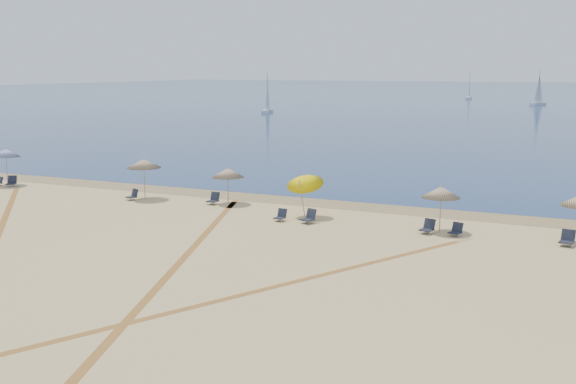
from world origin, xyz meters
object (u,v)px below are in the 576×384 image
at_px(umbrella_2, 228,173).
at_px(chair_4, 281,216).
at_px(sailboat_2, 267,101).
at_px(umbrella_1, 144,163).
at_px(umbrella_0, 5,153).
at_px(chair_6, 428,227).
at_px(chair_2, 133,195).
at_px(chair_8, 567,239).
at_px(umbrella_3, 305,180).
at_px(sailboat_0, 539,94).
at_px(chair_1, 12,182).
at_px(sailboat_1, 469,91).
at_px(chair_3, 214,199).
at_px(chair_5, 309,217).
at_px(chair_7, 456,230).
at_px(umbrella_4, 441,192).

height_order(umbrella_2, chair_4, umbrella_2).
bearing_deg(sailboat_2, umbrella_1, -82.84).
height_order(umbrella_0, chair_6, umbrella_0).
bearing_deg(chair_6, chair_2, -165.79).
relative_size(umbrella_1, chair_8, 3.13).
bearing_deg(umbrella_3, sailboat_0, 87.63).
height_order(chair_1, chair_4, chair_1).
relative_size(umbrella_2, chair_1, 2.49).
distance_m(chair_4, sailboat_1, 154.81).
xyz_separation_m(chair_1, chair_4, (21.53, -2.30, -0.04)).
relative_size(chair_1, chair_3, 1.19).
xyz_separation_m(umbrella_3, chair_5, (0.81, -1.33, -1.73)).
relative_size(chair_2, chair_4, 1.17).
xyz_separation_m(chair_3, sailboat_0, (11.60, 126.42, 2.09)).
bearing_deg(sailboat_1, chair_2, -92.25).
height_order(umbrella_3, sailboat_2, sailboat_2).
distance_m(umbrella_0, sailboat_1, 151.98).
bearing_deg(umbrella_3, chair_3, 170.84).
bearing_deg(sailboat_1, chair_5, -87.65).
relative_size(chair_2, chair_7, 1.06).
height_order(chair_1, sailboat_1, sailboat_1).
xyz_separation_m(umbrella_4, chair_1, (-29.80, 1.23, -1.68)).
distance_m(umbrella_1, umbrella_4, 18.74).
xyz_separation_m(umbrella_1, chair_8, (24.63, -1.75, -1.90)).
distance_m(chair_2, sailboat_2, 84.47).
distance_m(umbrella_3, sailboat_0, 127.55).
height_order(umbrella_3, sailboat_0, sailboat_0).
height_order(chair_3, chair_7, chair_3).
height_order(umbrella_1, umbrella_4, umbrella_1).
bearing_deg(chair_2, umbrella_0, -164.04).
bearing_deg(chair_1, sailboat_0, 53.87).
bearing_deg(sailboat_2, umbrella_4, -72.22).
bearing_deg(umbrella_2, chair_4, -32.09).
bearing_deg(chair_8, umbrella_3, -172.26).
relative_size(umbrella_1, chair_4, 3.70).
distance_m(umbrella_0, chair_2, 11.56).
xyz_separation_m(umbrella_1, umbrella_2, (5.55, 0.73, -0.34)).
height_order(umbrella_0, chair_3, umbrella_0).
height_order(umbrella_0, chair_1, umbrella_0).
bearing_deg(chair_3, umbrella_0, -174.53).
xyz_separation_m(umbrella_3, sailboat_0, (5.27, 127.44, 0.35)).
distance_m(umbrella_3, chair_6, 7.34).
relative_size(umbrella_4, chair_8, 2.86).
distance_m(chair_3, sailboat_2, 85.61).
bearing_deg(chair_1, umbrella_4, -26.20).
height_order(umbrella_1, chair_2, umbrella_1).
height_order(chair_1, chair_7, chair_1).
xyz_separation_m(umbrella_1, sailboat_0, (16.47, 126.57, 0.19)).
bearing_deg(chair_4, umbrella_4, 15.22).
bearing_deg(umbrella_2, umbrella_1, -172.50).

